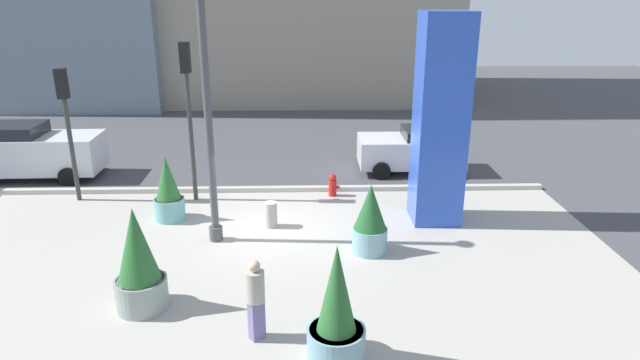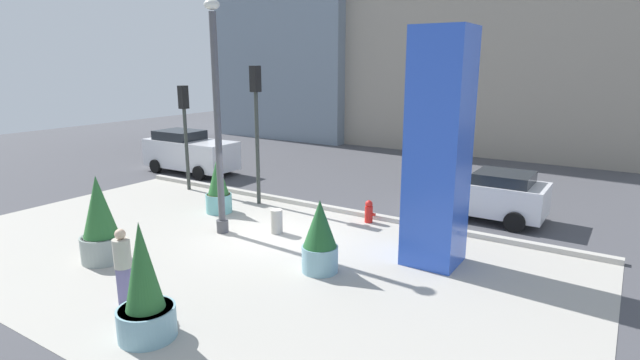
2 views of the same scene
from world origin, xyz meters
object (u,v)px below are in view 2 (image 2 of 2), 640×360
Objects in this scene: art_pillar_blue at (438,150)px; car_intersection at (190,152)px; potted_plant_near_left at (100,223)px; concrete_bollard at (277,221)px; car_curb_west at (487,194)px; traffic_light_corner at (185,120)px; lamp_post at (218,125)px; potted_plant_near_right at (144,292)px; fire_hydrant at (369,212)px; pedestrian_crossing at (123,263)px; potted_plant_by_pillar at (218,188)px; potted_plant_curbside at (320,238)px; traffic_light_far_side at (256,113)px.

art_pillar_blue is 14.23m from car_intersection.
potted_plant_near_left is at bearing -54.67° from car_intersection.
car_curb_west is at bearing 45.06° from concrete_bollard.
lamp_post is at bearing -32.74° from traffic_light_corner.
traffic_light_corner is at bearing -43.98° from car_intersection.
art_pillar_blue is at bearing 63.18° from potted_plant_near_right.
lamp_post is 8.97m from car_curb_west.
pedestrian_crossing is at bearing -103.41° from fire_hydrant.
potted_plant_by_pillar is 0.46× the size of traffic_light_corner.
art_pillar_blue is at bearing 11.70° from lamp_post.
traffic_light_corner reaches higher than car_intersection.
potted_plant_curbside is at bearing -11.33° from lamp_post.
lamp_post is at bearing -135.33° from fire_hydrant.
potted_plant_by_pillar reaches higher than fire_hydrant.
pedestrian_crossing is at bearing -24.72° from potted_plant_near_left.
art_pillar_blue reaches higher than concrete_bollard.
car_curb_west is at bearing 87.72° from art_pillar_blue.
pedestrian_crossing is (0.03, -5.32, 0.57)m from concrete_bollard.
potted_plant_near_left is 4.82m from potted_plant_by_pillar.
potted_plant_near_left is 6.79m from traffic_light_far_side.
potted_plant_curbside is at bearing -135.49° from art_pillar_blue.
fire_hydrant is (3.32, 3.28, -2.93)m from lamp_post.
pedestrian_crossing is at bearing -48.65° from car_intersection.
art_pillar_blue reaches higher than car_curb_west.
car_curb_west is (7.44, 9.12, -0.19)m from potted_plant_near_left.
fire_hydrant and concrete_bollard have the same top height.
art_pillar_blue is 7.73m from pedestrian_crossing.
potted_plant_by_pillar is at bearing 136.84° from lamp_post.
potted_plant_near_right reaches higher than potted_plant_curbside.
potted_plant_by_pillar is 2.58× the size of concrete_bollard.
concrete_bollard is at bearing -27.87° from car_intersection.
car_curb_west is at bearing 42.29° from lamp_post.
potted_plant_by_pillar reaches higher than car_curb_west.
traffic_light_corner is 11.74m from car_curb_west.
potted_plant_by_pillar is 2.58× the size of fire_hydrant.
potted_plant_curbside is 6.08m from potted_plant_by_pillar.
fire_hydrant is (-2.88, 2.00, -2.59)m from art_pillar_blue.
potted_plant_curbside is 4.43m from potted_plant_near_right.
potted_plant_near_left is at bearing -123.56° from fire_hydrant.
potted_plant_near_left is 3.06× the size of concrete_bollard.
lamp_post is 6.34m from art_pillar_blue.
car_curb_west is (0.18, 4.52, -2.12)m from art_pillar_blue.
car_intersection is (-10.24, 10.55, 0.06)m from potted_plant_near_right.
potted_plant_near_right is (-1.10, -4.29, 0.04)m from potted_plant_curbside.
potted_plant_near_left reaches higher than concrete_bollard.
art_pillar_blue is 3.06× the size of potted_plant_by_pillar.
concrete_bollard is 5.35m from pedestrian_crossing.
car_curb_west is (3.41, 10.91, -0.09)m from potted_plant_near_right.
car_curb_west is 2.25× the size of pedestrian_crossing.
potted_plant_near_right reaches higher than fire_hydrant.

